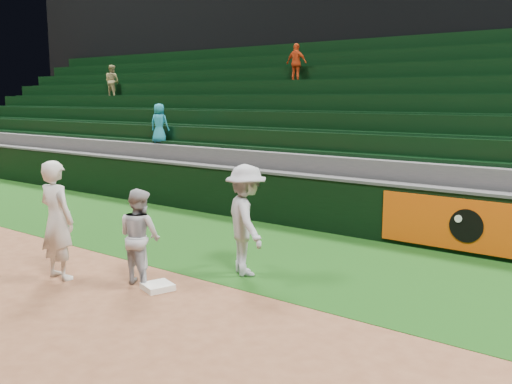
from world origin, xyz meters
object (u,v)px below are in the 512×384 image
(baserunner, at_px, (140,236))
(base_coach, at_px, (246,220))
(first_baseman, at_px, (57,220))
(first_base, at_px, (158,287))

(baserunner, relative_size, base_coach, 0.83)
(first_baseman, height_order, baserunner, first_baseman)
(first_base, height_order, first_baseman, first_baseman)
(baserunner, bearing_deg, first_base, 175.64)
(first_base, xyz_separation_m, base_coach, (0.62, 1.46, 0.90))
(first_base, bearing_deg, baserunner, 172.67)
(first_base, distance_m, base_coach, 1.82)
(first_baseman, distance_m, base_coach, 3.12)
(base_coach, bearing_deg, first_base, 101.87)
(first_baseman, xyz_separation_m, baserunner, (1.28, 0.66, -0.21))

